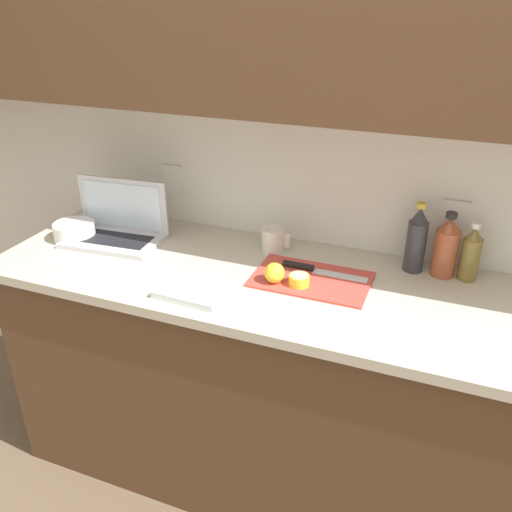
{
  "coord_description": "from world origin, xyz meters",
  "views": [
    {
      "loc": [
        0.24,
        -1.51,
        1.79
      ],
      "look_at": [
        -0.34,
        -0.01,
        0.98
      ],
      "focal_mm": 38.0,
      "sensor_mm": 36.0,
      "label": 1
    }
  ],
  "objects": [
    {
      "name": "ground_plane",
      "position": [
        0.0,
        0.0,
        0.0
      ],
      "size": [
        12.0,
        12.0,
        0.0
      ],
      "primitive_type": "plane",
      "color": "brown",
      "rests_on": "ground"
    },
    {
      "name": "wall_back",
      "position": [
        -0.0,
        0.25,
        1.56
      ],
      "size": [
        5.2,
        0.38,
        2.6
      ],
      "color": "white",
      "rests_on": "ground_plane"
    },
    {
      "name": "counter_unit",
      "position": [
        0.02,
        0.0,
        0.46
      ],
      "size": [
        2.57,
        0.65,
        0.9
      ],
      "color": "brown",
      "rests_on": "ground_plane"
    },
    {
      "name": "laptop",
      "position": [
        -0.95,
        0.07,
        0.96
      ],
      "size": [
        0.38,
        0.24,
        0.23
      ],
      "rotation": [
        0.0,
        0.0,
        0.08
      ],
      "color": "silver",
      "rests_on": "counter_unit"
    },
    {
      "name": "cutting_board",
      "position": [
        -0.16,
        0.03,
        0.9
      ],
      "size": [
        0.39,
        0.24,
        0.01
      ],
      "primitive_type": "cube",
      "color": "#D1473D",
      "rests_on": "counter_unit"
    },
    {
      "name": "knife",
      "position": [
        -0.18,
        0.08,
        0.92
      ],
      "size": [
        0.3,
        0.04,
        0.02
      ],
      "rotation": [
        0.0,
        0.0,
        -0.01
      ],
      "color": "silver",
      "rests_on": "cutting_board"
    },
    {
      "name": "lemon_half_cut",
      "position": [
        -0.19,
        -0.02,
        0.93
      ],
      "size": [
        0.07,
        0.07,
        0.04
      ],
      "color": "yellow",
      "rests_on": "cutting_board"
    },
    {
      "name": "lemon_whole_beside",
      "position": [
        -0.27,
        -0.04,
        0.94
      ],
      "size": [
        0.07,
        0.07,
        0.07
      ],
      "color": "yellow",
      "rests_on": "cutting_board"
    },
    {
      "name": "bottle_green_soda",
      "position": [
        0.32,
        0.23,
        0.99
      ],
      "size": [
        0.06,
        0.06,
        0.2
      ],
      "color": "olive",
      "rests_on": "counter_unit"
    },
    {
      "name": "bottle_oil_tall",
      "position": [
        0.24,
        0.23,
        1.0
      ],
      "size": [
        0.08,
        0.08,
        0.23
      ],
      "color": "#A34C2D",
      "rests_on": "counter_unit"
    },
    {
      "name": "bottle_water_clear",
      "position": [
        0.14,
        0.23,
        1.01
      ],
      "size": [
        0.07,
        0.07,
        0.25
      ],
      "color": "#333338",
      "rests_on": "counter_unit"
    },
    {
      "name": "measuring_cup",
      "position": [
        -0.36,
        0.2,
        0.95
      ],
      "size": [
        0.11,
        0.09,
        0.09
      ],
      "color": "silver",
      "rests_on": "counter_unit"
    },
    {
      "name": "bowl_white",
      "position": [
        -1.11,
        0.01,
        0.93
      ],
      "size": [
        0.16,
        0.16,
        0.07
      ],
      "color": "white",
      "rests_on": "counter_unit"
    },
    {
      "name": "dish_towel",
      "position": [
        -0.49,
        -0.19,
        0.91
      ],
      "size": [
        0.23,
        0.17,
        0.02
      ],
      "primitive_type": "cube",
      "rotation": [
        0.0,
        0.0,
        -0.04
      ],
      "color": "white",
      "rests_on": "counter_unit"
    }
  ]
}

